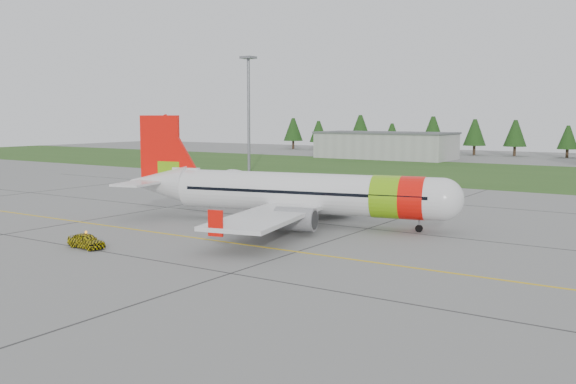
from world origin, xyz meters
The scene contains 9 objects.
ground centered at (0.00, 0.00, 0.00)m, with size 320.00×320.00×0.00m, color gray.
aircraft centered at (3.30, 18.54, 2.96)m, with size 33.47×31.37×10.25m.
follow_me_car centered at (-4.35, 0.16, 1.72)m, with size 1.38×1.17×3.44m, color yellow.
service_van centered at (-28.60, 48.59, 2.45)m, with size 1.71×1.61×4.89m, color white.
grass_strip centered at (0.00, 82.00, 0.01)m, with size 320.00×50.00×0.03m, color #30561E.
taxi_guideline centered at (0.00, 8.00, 0.01)m, with size 120.00×0.25×0.02m, color gold.
hangar_west centered at (-30.00, 110.00, 3.00)m, with size 32.00×14.00×6.00m, color #A8A8A3.
floodlight_mast centered at (-32.00, 58.00, 10.00)m, with size 0.50×0.50×20.00m, color slate.
treeline centered at (0.00, 138.00, 5.00)m, with size 160.00×8.00×10.00m, color #1C3F14, non-canonical shape.
Camera 1 is at (35.55, -31.95, 10.17)m, focal length 40.00 mm.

